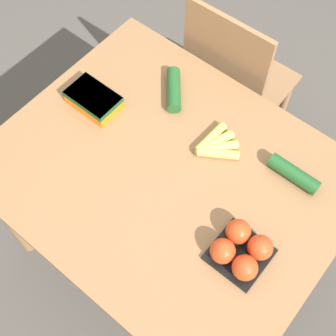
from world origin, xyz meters
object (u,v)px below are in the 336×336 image
Objects in this scene: banana_bunch at (215,146)px; carrot_bag at (93,99)px; chair at (233,84)px; tomato_pack at (241,250)px; cucumber_far at (294,174)px; cucumber_near at (174,90)px.

carrot_bag is at bearing -164.11° from banana_bunch.
chair is 0.71m from carrot_bag.
tomato_pack is 0.76m from carrot_bag.
banana_bunch is 0.84× the size of carrot_bag.
chair is 0.59m from banana_bunch.
banana_bunch is at bearing 15.89° from carrot_bag.
banana_bunch is 0.28m from cucumber_far.
carrot_bag is (-0.74, 0.13, -0.01)m from tomato_pack.
banana_bunch is 0.93× the size of cucumber_near.
chair is at bearing 124.63° from tomato_pack.
banana_bunch is at bearing 138.08° from tomato_pack.
chair reaches higher than tomato_pack.
cucumber_far is at bearing 14.96° from banana_bunch.
chair is 0.70m from cucumber_far.
tomato_pack reaches higher than carrot_bag.
carrot_bag reaches higher than cucumber_near.
tomato_pack reaches higher than cucumber_far.
cucumber_near is (-0.26, 0.09, 0.01)m from banana_bunch.
carrot_bag reaches higher than banana_bunch.
cucumber_near is at bearing 82.67° from chair.
chair is at bearing 68.55° from carrot_bag.
carrot_bag is at bearing -164.46° from cucumber_far.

